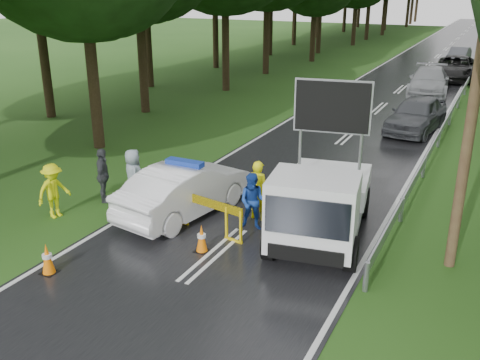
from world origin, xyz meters
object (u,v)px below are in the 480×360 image
Objects in this scene: civilian at (253,202)px; queue_car_second at (429,81)px; officer at (258,191)px; queue_car_third at (455,68)px; police_sedan at (186,190)px; barrier at (206,206)px; work_truck at (320,202)px; queue_car_fourth at (459,56)px; queue_car_first at (416,114)px.

civilian reaches higher than queue_car_second.
civilian is (0.14, -0.62, -0.08)m from officer.
police_sedan is at bearing -99.95° from queue_car_third.
officer is at bearing -95.99° from queue_car_third.
civilian reaches higher than barrier.
work_truck reaches higher than queue_car_fourth.
queue_car_first reaches higher than queue_car_fourth.
police_sedan is at bearing -102.42° from queue_car_first.
civilian reaches higher than queue_car_fourth.
work_truck is at bearing -91.85° from queue_car_third.
police_sedan is 2.12m from civilian.
officer is 0.64m from civilian.
work_truck reaches higher than barrier.
work_truck is 35.78m from queue_car_fourth.
barrier is at bearing -170.90° from work_truck.
work_truck reaches higher than queue_car_first.
queue_car_fourth is at bearing 83.46° from queue_car_second.
queue_car_second is (1.49, 21.42, -0.00)m from civilian.
work_truck reaches higher than civilian.
officer reaches higher than queue_car_fourth.
queue_car_third reaches higher than queue_car_first.
barrier is at bearing 62.16° from officer.
work_truck is at bearing -8.27° from civilian.
barrier is 13.44m from queue_car_first.
police_sedan is at bearing -104.77° from queue_car_second.
barrier is at bearing -89.91° from queue_car_fourth.
police_sedan is 1.98× the size of barrier.
police_sedan is at bearing -91.75° from queue_car_fourth.
queue_car_fourth is at bearing 96.44° from barrier.
barrier is 0.41× the size of queue_car_third.
officer is at bearing -88.67° from queue_car_fourth.
barrier is 1.27m from civilian.
queue_car_first is at bearing 86.88° from barrier.
queue_car_second is at bearing -99.05° from queue_car_third.
officer is (-1.93, 0.43, -0.19)m from work_truck.
civilian is at bearing 176.63° from work_truck.
officer reaches higher than queue_car_first.
civilian is 0.27× the size of queue_car_third.
civilian is at bearing -95.56° from queue_car_third.
queue_car_third is (0.89, 6.00, 0.02)m from queue_car_second.
queue_car_third reaches higher than barrier.
work_truck is 2.97m from barrier.
queue_car_third is (4.50, 27.38, 0.07)m from police_sedan.
police_sedan is 3.93m from work_truck.
police_sedan is 0.86× the size of queue_car_second.
queue_car_first is 15.12m from queue_car_third.
civilian is at bearing -99.15° from queue_car_second.
queue_car_first is (3.25, 13.04, 0.04)m from barrier.
barrier is at bearing -101.64° from queue_car_second.
queue_car_third is at bearing -81.82° from queue_car_fourth.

